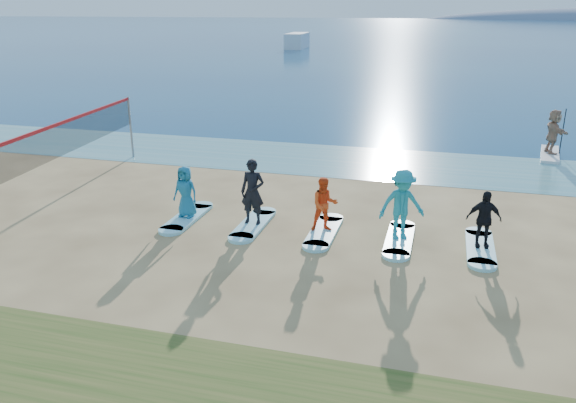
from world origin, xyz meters
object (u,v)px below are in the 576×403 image
(surfboard_1, at_px, (253,224))
(surfboard_2, at_px, (324,232))
(paddleboarder, at_px, (553,131))
(surfboard_0, at_px, (187,217))
(student_3, at_px, (402,205))
(student_4, at_px, (484,219))
(surfboard_3, at_px, (399,239))
(boat_offshore_a, at_px, (297,48))
(student_0, at_px, (186,192))
(student_1, at_px, (253,192))
(volleyball_net, at_px, (72,135))
(paddleboard, at_px, (550,154))
(surfboard_4, at_px, (480,248))
(student_2, at_px, (324,204))

(surfboard_1, xyz_separation_m, surfboard_2, (2.06, 0.00, 0.00))
(surfboard_1, bearing_deg, paddleboarder, 49.13)
(surfboard_0, bearing_deg, surfboard_1, 0.00)
(student_3, height_order, student_4, student_3)
(surfboard_3, bearing_deg, student_3, 0.00)
(surfboard_0, xyz_separation_m, surfboard_3, (6.19, 0.00, 0.00))
(surfboard_1, bearing_deg, boat_offshore_a, 103.59)
(surfboard_1, relative_size, student_3, 1.17)
(student_0, distance_m, student_1, 2.07)
(surfboard_2, height_order, student_3, student_3)
(volleyball_net, xyz_separation_m, surfboard_1, (6.85, -1.59, -1.86))
(surfboard_1, distance_m, student_3, 4.25)
(paddleboard, distance_m, surfboard_4, 11.42)
(student_2, distance_m, surfboard_3, 2.21)
(surfboard_3, relative_size, student_3, 1.17)
(student_0, xyz_separation_m, student_1, (2.06, 0.00, 0.17))
(boat_offshore_a, relative_size, surfboard_2, 3.51)
(surfboard_2, distance_m, student_2, 0.80)
(surfboard_2, relative_size, student_3, 1.17)
(paddleboard, bearing_deg, boat_offshore_a, 122.36)
(volleyball_net, distance_m, student_2, 9.12)
(surfboard_3, bearing_deg, paddleboarder, 63.99)
(surfboard_0, xyz_separation_m, student_1, (2.06, 0.00, 0.98))
(student_2, xyz_separation_m, surfboard_3, (2.06, 0.00, -0.80))
(paddleboarder, distance_m, student_3, 12.18)
(student_4, bearing_deg, paddleboard, 64.68)
(surfboard_4, bearing_deg, student_1, 180.00)
(student_3, bearing_deg, student_2, 156.87)
(paddleboarder, bearing_deg, paddleboard, -0.00)
(boat_offshore_a, bearing_deg, student_2, -78.95)
(student_1, bearing_deg, surfboard_0, -179.52)
(boat_offshore_a, bearing_deg, surfboard_0, -82.13)
(surfboard_0, distance_m, surfboard_2, 4.13)
(student_0, bearing_deg, student_2, 5.31)
(student_3, bearing_deg, paddleboarder, 40.86)
(paddleboarder, height_order, student_2, paddleboarder)
(surfboard_0, bearing_deg, student_3, 0.00)
(boat_offshore_a, height_order, surfboard_3, boat_offshore_a)
(paddleboarder, bearing_deg, surfboard_4, 150.00)
(volleyball_net, height_order, surfboard_2, volleyball_net)
(surfboard_2, relative_size, student_2, 1.46)
(student_3, bearing_deg, surfboard_1, 156.87)
(boat_offshore_a, distance_m, student_2, 72.92)
(paddleboarder, distance_m, surfboard_1, 14.50)
(paddleboard, height_order, student_4, student_4)
(student_3, bearing_deg, surfboard_0, 156.87)
(student_1, height_order, surfboard_4, student_1)
(surfboard_3, bearing_deg, surfboard_4, 0.00)
(surfboard_0, bearing_deg, paddleboard, 43.50)
(paddleboarder, bearing_deg, student_4, 150.00)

